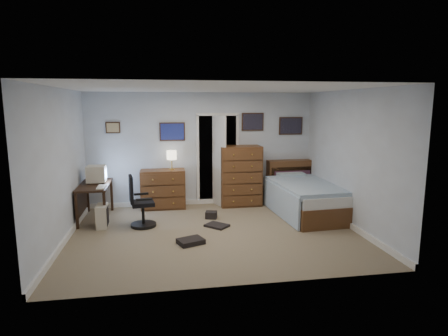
# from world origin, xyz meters

# --- Properties ---
(floor) EXTENTS (5.00, 4.00, 0.02)m
(floor) POSITION_xyz_m (0.00, 0.00, -0.01)
(floor) COLOR #85735C
(floor) RESTS_ON ground
(computer_desk) EXTENTS (0.58, 1.22, 0.70)m
(computer_desk) POSITION_xyz_m (-2.28, 1.18, 0.54)
(computer_desk) COLOR black
(computer_desk) RESTS_ON floor
(crt_monitor) EXTENTS (0.37, 0.34, 0.34)m
(crt_monitor) POSITION_xyz_m (-2.18, 1.33, 0.87)
(crt_monitor) COLOR beige
(crt_monitor) RESTS_ON computer_desk
(keyboard) EXTENTS (0.15, 0.38, 0.02)m
(keyboard) POSITION_xyz_m (-2.02, 0.83, 0.71)
(keyboard) COLOR beige
(keyboard) RESTS_ON computer_desk
(pc_tower) EXTENTS (0.20, 0.40, 0.42)m
(pc_tower) POSITION_xyz_m (-2.00, 0.63, 0.21)
(pc_tower) COLOR beige
(pc_tower) RESTS_ON floor
(office_chair) EXTENTS (0.53, 0.53, 0.97)m
(office_chair) POSITION_xyz_m (-1.31, 0.54, 0.37)
(office_chair) COLOR black
(office_chair) RESTS_ON floor
(media_stack) EXTENTS (0.15, 0.15, 0.71)m
(media_stack) POSITION_xyz_m (-2.32, 2.20, 0.35)
(media_stack) COLOR maroon
(media_stack) RESTS_ON floor
(low_dresser) EXTENTS (0.96, 0.49, 0.84)m
(low_dresser) POSITION_xyz_m (-0.88, 1.77, 0.42)
(low_dresser) COLOR brown
(low_dresser) RESTS_ON floor
(table_lamp) EXTENTS (0.21, 0.21, 0.41)m
(table_lamp) POSITION_xyz_m (-0.68, 1.78, 1.15)
(table_lamp) COLOR gold
(table_lamp) RESTS_ON low_dresser
(doorway) EXTENTS (0.96, 1.12, 2.05)m
(doorway) POSITION_xyz_m (0.35, 2.27, 1.00)
(doorway) COLOR black
(doorway) RESTS_ON floor
(tall_dresser) EXTENTS (0.92, 0.56, 1.33)m
(tall_dresser) POSITION_xyz_m (0.82, 1.75, 0.67)
(tall_dresser) COLOR brown
(tall_dresser) RESTS_ON floor
(headboard_bookcase) EXTENTS (1.09, 0.32, 0.97)m
(headboard_bookcase) POSITION_xyz_m (2.03, 1.86, 0.52)
(headboard_bookcase) COLOR brown
(headboard_bookcase) RESTS_ON floor
(bed) EXTENTS (1.30, 2.27, 0.72)m
(bed) POSITION_xyz_m (1.98, 0.87, 0.34)
(bed) COLOR brown
(bed) RESTS_ON floor
(wall_posters) EXTENTS (4.38, 0.04, 0.60)m
(wall_posters) POSITION_xyz_m (0.57, 1.98, 1.75)
(wall_posters) COLOR #331E11
(wall_posters) RESTS_ON floor
(floor_clutter) EXTENTS (1.03, 1.64, 0.14)m
(floor_clutter) POSITION_xyz_m (-0.19, 0.08, 0.04)
(floor_clutter) COLOR black
(floor_clutter) RESTS_ON floor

